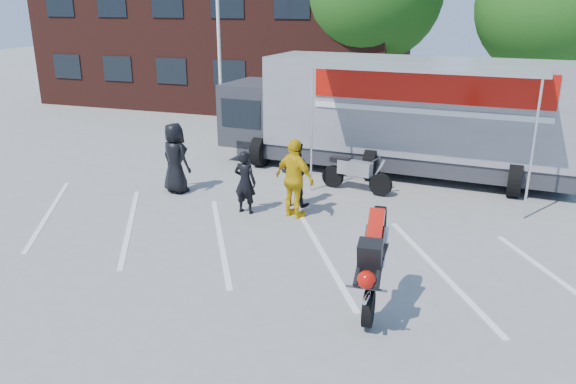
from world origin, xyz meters
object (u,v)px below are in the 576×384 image
Objects in this scene: flagpole at (224,3)px; spectator_leather_a at (175,158)px; spectator_leather_b at (245,182)px; spectator_leather_c at (295,173)px; stunt_bike_rider at (373,307)px; parked_motorcycle at (356,191)px; tree_mid at (549,6)px; transporter_truck at (396,172)px; spectator_hivis at (295,179)px.

spectator_leather_a is at bearing -77.29° from flagpole.
spectator_leather_b is at bearing -178.35° from spectator_leather_a.
spectator_leather_a is at bearing 7.26° from spectator_leather_c.
spectator_leather_c is (-3.01, 4.55, 0.85)m from stunt_bike_rider.
parked_motorcycle is 3.52m from spectator_leather_b.
stunt_bike_rider is 7.89m from spectator_leather_a.
flagpole reaches higher than parked_motorcycle.
tree_mid is 13.60m from spectator_leather_c.
transporter_truck is 4.47m from spectator_leather_c.
spectator_leather_c is (-6.35, -11.31, -4.10)m from tree_mid.
parked_motorcycle is at bearing -117.56° from tree_mid.
tree_mid is at bearing -109.70° from spectator_leather_a.
parked_motorcycle is at bearing 102.12° from stunt_bike_rider.
tree_mid is at bearing -15.15° from parked_motorcycle.
spectator_leather_a is at bearing -14.55° from spectator_leather_b.
tree_mid reaches higher than transporter_truck.
transporter_truck is at bearing 93.02° from stunt_bike_rider.
parked_motorcycle is at bearing -123.39° from spectator_leather_c.
stunt_bike_rider is 5.40m from spectator_leather_b.
stunt_bike_rider is 4.69m from spectator_hivis.
spectator_leather_c is at bearing -49.21° from spectator_hivis.
flagpole is 8.91m from transporter_truck.
spectator_hivis is at bearing -169.60° from spectator_leather_b.
transporter_truck is at bearing -122.96° from spectator_leather_a.
tree_mid is 15.56m from spectator_leather_a.
spectator_hivis reaches higher than stunt_bike_rider.
tree_mid reaches higher than spectator_hivis.
flagpole is 9.03m from spectator_leather_c.
spectator_leather_a is at bearing -130.60° from tree_mid.
spectator_leather_b reaches higher than stunt_bike_rider.
spectator_leather_a is at bearing -140.08° from transporter_truck.
spectator_hivis is at bearing -170.26° from spectator_leather_a.
flagpole is 9.27m from parked_motorcycle.
spectator_hivis is (5.19, -7.17, -4.07)m from flagpole.
spectator_hivis reaches higher than parked_motorcycle.
spectator_hivis reaches higher than spectator_leather_b.
transporter_truck reaches higher than parked_motorcycle.
spectator_hivis is at bearing 122.77° from stunt_bike_rider.
stunt_bike_rider is 1.20× the size of spectator_leather_c.
tree_mid is at bearing 74.54° from stunt_bike_rider.
stunt_bike_rider is (0.97, -8.43, 0.00)m from transporter_truck.
spectator_hivis is (-2.72, 3.69, 0.99)m from stunt_bike_rider.
spectator_leather_b is (3.92, -7.29, -4.25)m from flagpole.
spectator_leather_b is 1.28m from spectator_hivis.
flagpole is 4.72× the size of spectator_leather_c.
tree_mid is 3.89× the size of spectator_hivis.
transporter_truck is 5.15m from spectator_hivis.
stunt_bike_rider is 5.52m from spectator_leather_c.
parked_motorcycle is 1.10× the size of spectator_leather_a.
stunt_bike_rider is at bearing 128.75° from spectator_leather_c.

